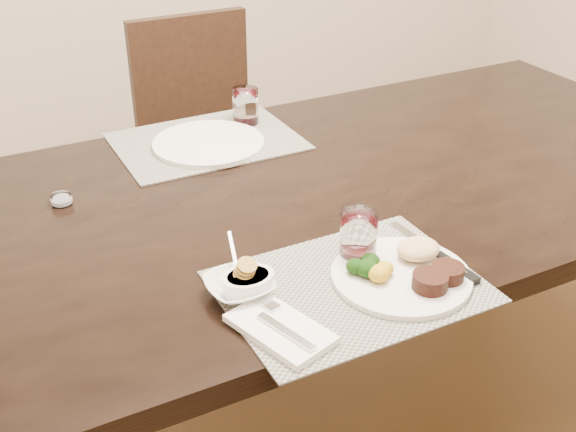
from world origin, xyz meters
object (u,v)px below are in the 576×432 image
far_plate (209,143)px  cracker_bowl (239,286)px  chair_far (205,135)px  wine_glass_near (358,238)px  steak_knife (446,261)px  dinner_plate (408,271)px

far_plate → cracker_bowl: bearing=-107.1°
chair_far → wine_glass_near: chair_far is taller
steak_knife → wine_glass_near: size_ratio=2.62×
steak_knife → cracker_bowl: bearing=162.5°
cracker_bowl → far_plate: bearing=72.9°
chair_far → steak_knife: size_ratio=3.53×
dinner_plate → far_plate: dinner_plate is taller
dinner_plate → wine_glass_near: 0.11m
chair_far → far_plate: bearing=-109.5°
wine_glass_near → far_plate: (-0.06, 0.62, -0.04)m
wine_glass_near → far_plate: bearing=95.3°
wine_glass_near → steak_knife: bearing=-34.2°
dinner_plate → wine_glass_near: wine_glass_near is taller
far_plate → wine_glass_near: bearing=-84.7°
dinner_plate → far_plate: bearing=103.5°
wine_glass_near → far_plate: wine_glass_near is taller
dinner_plate → far_plate: size_ratio=0.91×
wine_glass_near → chair_far: bearing=82.6°
steak_knife → wine_glass_near: bearing=141.6°
dinner_plate → cracker_bowl: (-0.29, 0.10, 0.00)m
chair_far → dinner_plate: 1.37m
wine_glass_near → far_plate: size_ratio=0.34×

